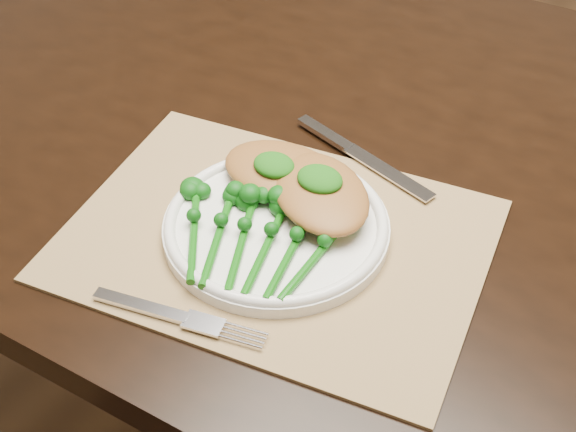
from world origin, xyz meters
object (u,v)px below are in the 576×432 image
Objects in this scene: dining_table at (346,330)px; dinner_plate at (276,225)px; chicken_fillet_left at (283,172)px; placemat at (276,239)px; broccolini_bundle at (253,246)px.

dining_table is 0.44m from dinner_plate.
chicken_fillet_left reaches higher than dinner_plate.
placemat is at bearing -58.19° from dinner_plate.
broccolini_bundle is (0.04, -0.10, -0.01)m from chicken_fillet_left.
broccolini_bundle reaches higher than dinner_plate.
dinner_plate is (0.02, -0.20, 0.39)m from dining_table.
broccolini_bundle reaches higher than dining_table.
dinner_plate is 1.14× the size of broccolini_bundle.
broccolini_bundle is at bearing -84.48° from dinner_plate.
chicken_fillet_left is at bearing 108.00° from placemat.
placemat is at bearing 69.62° from broccolini_bundle.
placemat is at bearing -64.62° from chicken_fillet_left.
dining_table is 3.88× the size of placemat.
broccolini_bundle is (0.00, -0.05, 0.01)m from dinner_plate.
chicken_fillet_left reaches higher than placemat.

